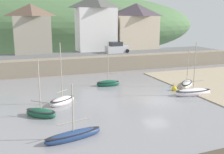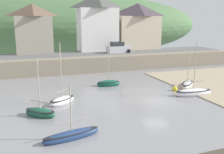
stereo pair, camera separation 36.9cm
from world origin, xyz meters
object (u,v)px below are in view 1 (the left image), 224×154
(waterfront_building_centre, at_px, (96,22))
(parked_car_near_slipway, at_px, (117,48))
(waterfront_building_left, at_px, (32,28))
(sailboat_tall_mast, at_px, (187,84))
(mooring_buoy, at_px, (174,89))
(sailboat_blue_trim, at_px, (73,135))
(waterfront_building_right, at_px, (136,26))
(sailboat_nearest_shore, at_px, (41,113))
(fishing_boat_green, at_px, (62,101))
(sailboat_far_left, at_px, (108,83))
(sailboat_white_hull, at_px, (193,92))

(waterfront_building_centre, bearing_deg, parked_car_near_slipway, -61.18)
(waterfront_building_left, height_order, sailboat_tall_mast, waterfront_building_left)
(mooring_buoy, bearing_deg, sailboat_blue_trim, -148.01)
(sailboat_blue_trim, xyz_separation_m, parked_car_near_slipway, (13.54, 26.57, 2.94))
(waterfront_building_centre, xyz_separation_m, waterfront_building_right, (8.25, 0.00, -0.72))
(sailboat_nearest_shore, relative_size, fishing_boat_green, 0.84)
(sailboat_nearest_shore, bearing_deg, sailboat_far_left, 83.40)
(sailboat_nearest_shore, bearing_deg, waterfront_building_centre, 104.73)
(waterfront_building_centre, height_order, fishing_boat_green, waterfront_building_centre)
(waterfront_building_left, distance_m, sailboat_white_hull, 29.80)
(waterfront_building_right, distance_m, mooring_buoy, 23.92)
(sailboat_far_left, height_order, mooring_buoy, sailboat_far_left)
(waterfront_building_centre, bearing_deg, waterfront_building_right, 0.00)
(waterfront_building_centre, height_order, sailboat_far_left, waterfront_building_centre)
(fishing_boat_green, relative_size, parked_car_near_slipway, 1.49)
(sailboat_blue_trim, distance_m, parked_car_near_slipway, 29.97)
(waterfront_building_left, xyz_separation_m, sailboat_tall_mast, (17.18, -21.01, -6.45))
(sailboat_blue_trim, height_order, sailboat_tall_mast, sailboat_tall_mast)
(waterfront_building_right, distance_m, parked_car_near_slipway, 8.22)
(sailboat_far_left, relative_size, sailboat_nearest_shore, 1.08)
(waterfront_building_right, xyz_separation_m, mooring_buoy, (-5.32, -22.33, -6.74))
(sailboat_far_left, distance_m, sailboat_nearest_shore, 12.25)
(waterfront_building_centre, height_order, waterfront_building_right, waterfront_building_centre)
(sailboat_blue_trim, xyz_separation_m, mooring_buoy, (13.99, 8.74, -0.08))
(waterfront_building_right, xyz_separation_m, sailboat_nearest_shore, (-21.05, -25.72, -6.62))
(fishing_boat_green, distance_m, parked_car_near_slipway, 22.60)
(sailboat_far_left, xyz_separation_m, sailboat_white_hull, (7.51, -7.23, 0.01))
(sailboat_nearest_shore, height_order, fishing_boat_green, fishing_boat_green)
(sailboat_blue_trim, xyz_separation_m, sailboat_tall_mast, (16.68, 10.06, -0.01))
(sailboat_white_hull, bearing_deg, fishing_boat_green, 177.89)
(waterfront_building_right, height_order, sailboat_white_hull, waterfront_building_right)
(sailboat_far_left, height_order, sailboat_white_hull, sailboat_white_hull)
(waterfront_building_left, bearing_deg, sailboat_nearest_shore, -92.74)
(waterfront_building_right, bearing_deg, sailboat_nearest_shore, -129.30)
(sailboat_far_left, xyz_separation_m, parked_car_near_slipway, (6.20, 12.99, 2.89))
(sailboat_far_left, xyz_separation_m, fishing_boat_green, (-6.72, -5.33, -0.00))
(sailboat_far_left, bearing_deg, waterfront_building_left, 118.56)
(sailboat_white_hull, bearing_deg, mooring_buoy, 115.12)
(fishing_boat_green, relative_size, mooring_buoy, 9.89)
(parked_car_near_slipway, bearing_deg, fishing_boat_green, -130.13)
(sailboat_white_hull, bearing_deg, waterfront_building_left, 127.36)
(sailboat_nearest_shore, bearing_deg, sailboat_blue_trim, -30.86)
(sailboat_blue_trim, bearing_deg, sailboat_white_hull, 10.61)
(waterfront_building_right, bearing_deg, waterfront_building_left, 180.00)
(waterfront_building_left, distance_m, sailboat_far_left, 20.21)
(waterfront_building_left, height_order, fishing_boat_green, waterfront_building_left)
(sailboat_blue_trim, height_order, sailboat_nearest_shore, sailboat_nearest_shore)
(sailboat_far_left, relative_size, mooring_buoy, 8.99)
(parked_car_near_slipway, height_order, mooring_buoy, parked_car_near_slipway)
(sailboat_white_hull, bearing_deg, parked_car_near_slipway, 99.22)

